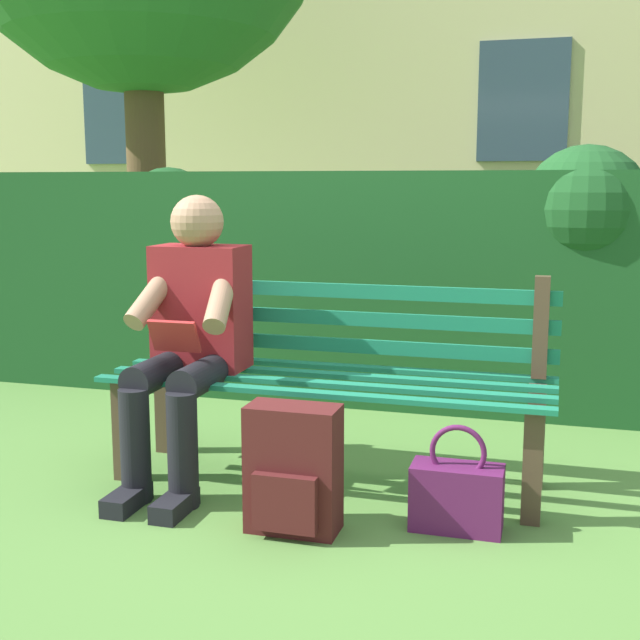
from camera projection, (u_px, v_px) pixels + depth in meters
ground at (327, 482)px, 3.43m from camera, size 60.00×60.00×0.00m
park_bench at (332, 373)px, 3.43m from camera, size 1.81×0.54×0.86m
person_seated at (189, 332)px, 3.38m from camera, size 0.44×0.73×1.18m
hedge_backdrop at (346, 277)px, 4.80m from camera, size 4.47×0.80×1.42m
backpack at (293, 470)px, 2.92m from camera, size 0.33×0.24×0.46m
handbag at (457, 495)px, 2.94m from camera, size 0.32×0.15×0.39m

